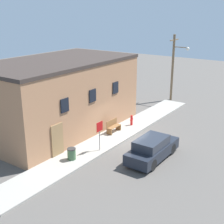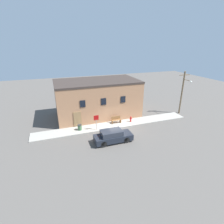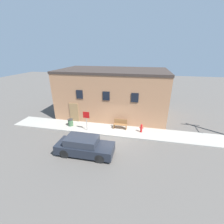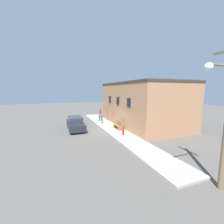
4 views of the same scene
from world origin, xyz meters
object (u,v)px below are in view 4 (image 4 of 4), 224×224
(trash_bin, at_px, (101,118))
(bench, at_px, (118,125))
(parked_car, at_px, (75,124))
(stop_sign, at_px, (101,114))
(fire_hydrant, at_px, (123,130))

(trash_bin, bearing_deg, bench, 5.03)
(bench, distance_m, parked_car, 4.86)
(stop_sign, distance_m, bench, 3.41)
(fire_hydrant, height_order, bench, bench)
(fire_hydrant, relative_size, trash_bin, 1.15)
(fire_hydrant, xyz_separation_m, stop_sign, (-5.18, -0.75, 0.95))
(fire_hydrant, height_order, parked_car, parked_car)
(stop_sign, xyz_separation_m, bench, (3.10, 1.08, -0.92))
(parked_car, bearing_deg, fire_hydrant, 44.47)
(fire_hydrant, xyz_separation_m, bench, (-2.08, 0.33, 0.03))
(bench, distance_m, trash_bin, 5.17)
(stop_sign, bearing_deg, parked_car, -72.48)
(trash_bin, bearing_deg, fire_hydrant, 0.96)
(fire_hydrant, distance_m, trash_bin, 7.23)
(bench, bearing_deg, trash_bin, -174.97)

